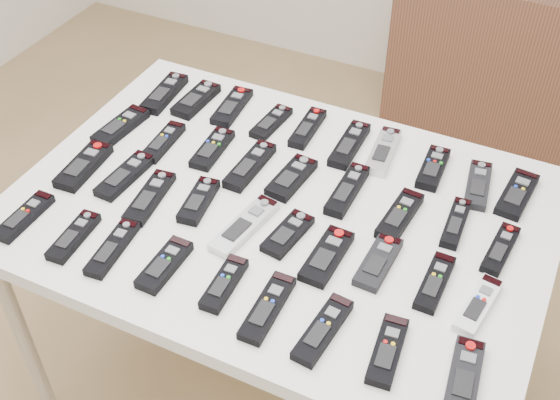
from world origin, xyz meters
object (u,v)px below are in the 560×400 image
at_px(remote_8, 478,185).
at_px(remote_29, 24,216).
at_px(remote_37, 464,377).
at_px(remote_14, 291,178).
at_px(remote_23, 245,226).
at_px(remote_24, 288,234).
at_px(remote_26, 378,262).
at_px(remote_28, 478,305).
at_px(remote_3, 271,122).
at_px(remote_10, 121,126).
at_px(remote_27, 435,282).
at_px(remote_34, 267,308).
at_px(remote_1, 196,100).
at_px(remote_13, 250,166).
at_px(remote_17, 456,223).
at_px(remote_31, 112,248).
at_px(remote_15, 347,190).
at_px(remote_6, 383,151).
at_px(remote_12, 212,149).
at_px(remote_11, 163,142).
at_px(remote_30, 74,236).
at_px(remote_7, 433,168).
at_px(remote_9, 517,194).
at_px(remote_36, 387,351).
at_px(remote_4, 308,128).
at_px(remote_2, 232,106).
at_px(remote_33, 224,284).
at_px(remote_22, 199,201).
at_px(remote_35, 323,330).
at_px(remote_18, 500,249).
at_px(table, 280,224).
at_px(remote_16, 400,215).
at_px(remote_0, 165,93).
at_px(remote_25, 327,256).
at_px(remote_20, 125,175).
at_px(remote_32, 165,265).

bearing_deg(remote_8, remote_29, -156.36).
bearing_deg(remote_37, remote_14, 138.42).
bearing_deg(remote_23, remote_24, 19.70).
xyz_separation_m(remote_26, remote_28, (0.22, -0.03, 0.00)).
relative_size(remote_3, remote_10, 0.87).
bearing_deg(remote_27, remote_34, -142.77).
distance_m(remote_1, remote_34, 0.77).
bearing_deg(remote_13, remote_3, 102.31).
xyz_separation_m(remote_17, remote_31, (-0.66, -0.41, -0.00)).
xyz_separation_m(remote_15, remote_24, (-0.07, -0.20, -0.00)).
bearing_deg(remote_6, remote_29, -143.52).
bearing_deg(remote_37, remote_12, 146.57).
relative_size(remote_34, remote_37, 1.07).
bearing_deg(remote_26, remote_17, 60.10).
height_order(remote_11, remote_30, same).
bearing_deg(remote_30, remote_10, 106.84).
height_order(remote_3, remote_24, same).
bearing_deg(remote_28, remote_7, 127.04).
height_order(remote_27, remote_30, remote_30).
relative_size(remote_9, remote_11, 1.07).
distance_m(remote_17, remote_36, 0.40).
xyz_separation_m(remote_4, remote_30, (-0.30, -0.60, 0.00)).
height_order(remote_2, remote_12, same).
distance_m(remote_23, remote_37, 0.58).
xyz_separation_m(remote_31, remote_33, (0.27, 0.02, 0.00)).
distance_m(remote_22, remote_35, 0.47).
height_order(remote_18, remote_35, remote_35).
bearing_deg(remote_22, remote_34, -44.80).
xyz_separation_m(table, remote_16, (0.27, 0.08, 0.07)).
distance_m(remote_0, remote_33, 0.74).
distance_m(remote_25, remote_35, 0.20).
xyz_separation_m(remote_22, remote_26, (0.45, 0.00, -0.00)).
xyz_separation_m(remote_3, remote_34, (0.28, -0.58, 0.00)).
height_order(remote_15, remote_17, remote_15).
bearing_deg(remote_33, remote_23, 101.51).
xyz_separation_m(remote_30, remote_33, (0.37, 0.02, 0.00)).
xyz_separation_m(remote_15, remote_22, (-0.30, -0.19, -0.00)).
bearing_deg(remote_22, remote_29, -154.78).
bearing_deg(remote_24, remote_9, 47.38).
relative_size(remote_3, remote_29, 0.94).
relative_size(remote_14, remote_35, 0.92).
distance_m(remote_0, remote_26, 0.84).
xyz_separation_m(remote_20, remote_23, (0.35, -0.03, -0.00)).
bearing_deg(remote_30, remote_28, 8.90).
bearing_deg(remote_15, remote_31, -134.38).
height_order(remote_30, remote_37, remote_37).
relative_size(remote_6, remote_34, 1.02).
distance_m(remote_8, remote_32, 0.77).
xyz_separation_m(remote_2, remote_29, (-0.22, -0.60, 0.00)).
distance_m(remote_9, remote_30, 1.04).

